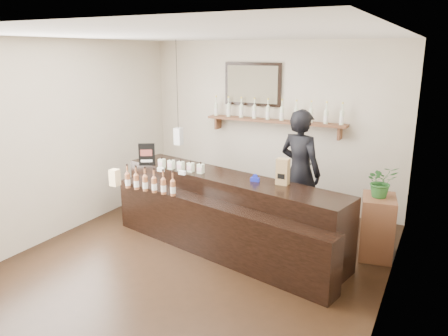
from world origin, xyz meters
The scene contains 10 objects.
ground centered at (0.00, 0.00, 0.00)m, with size 5.00×5.00×0.00m, color black.
room_shell centered at (0.00, 0.00, 1.70)m, with size 5.00×5.00×5.00m.
back_wall_decor centered at (-0.16, 2.37, 1.76)m, with size 2.66×0.96×1.69m.
counter centered at (0.09, 0.57, 0.46)m, with size 3.53×1.68×1.14m.
promo_sign centered at (-1.25, 0.66, 1.14)m, with size 0.22×0.14×0.33m.
paper_bag centered at (0.87, 0.68, 1.14)m, with size 0.16×0.12×0.34m.
tape_dispenser centered at (0.51, 0.63, 1.01)m, with size 0.12×0.06×0.10m.
side_cabinet centered at (2.00, 1.21, 0.41)m, with size 0.50×0.62×0.82m.
potted_plant centered at (2.00, 1.21, 1.03)m, with size 0.38×0.33×0.42m, color #275E25.
shopkeeper centered at (0.83, 1.55, 1.04)m, with size 0.76×0.50×2.08m, color black.
Camera 1 is at (2.66, -4.40, 2.62)m, focal length 35.00 mm.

